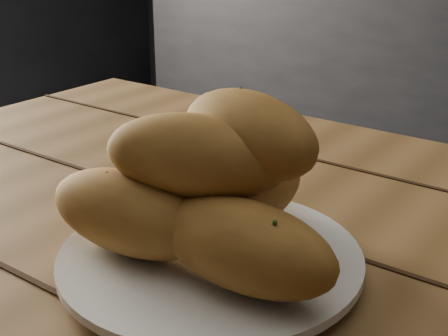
% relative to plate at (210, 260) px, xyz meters
% --- Properties ---
extents(counter, '(2.80, 0.60, 0.90)m').
position_rel_plate_xyz_m(counter, '(-0.51, 2.31, -0.31)').
color(counter, black).
rests_on(counter, ground).
extents(plate, '(0.27, 0.27, 0.02)m').
position_rel_plate_xyz_m(plate, '(0.00, 0.00, 0.00)').
color(plate, white).
rests_on(plate, table).
extents(bread_rolls, '(0.28, 0.22, 0.14)m').
position_rel_plate_xyz_m(bread_rolls, '(-0.00, 0.00, 0.07)').
color(bread_rolls, '#AE7A30').
rests_on(bread_rolls, plate).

